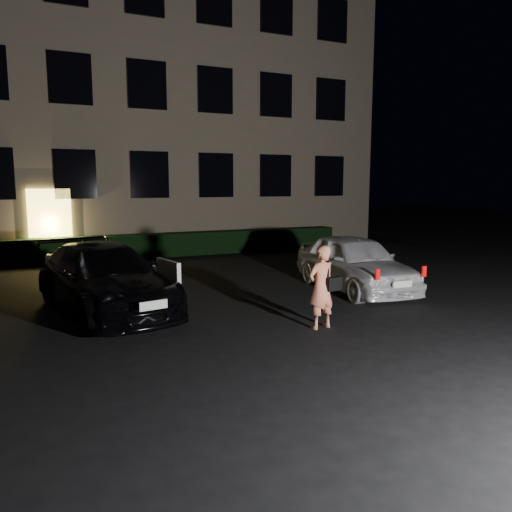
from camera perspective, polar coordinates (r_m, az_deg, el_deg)
name	(u,v)px	position (r m, az deg, el deg)	size (l,w,h in m)	color
ground	(291,334)	(9.09, 4.06, -8.85)	(80.00, 80.00, 0.00)	black
building	(127,106)	(23.22, -14.56, 16.24)	(20.00, 8.11, 12.00)	#706550
hedge	(155,245)	(18.72, -11.51, 1.20)	(15.00, 0.70, 0.85)	black
sedan	(105,278)	(11.02, -16.89, -2.41)	(2.82, 5.09, 1.40)	black
hatch	(354,262)	(12.82, 11.19, -0.72)	(2.07, 4.29, 1.41)	silver
man	(321,287)	(9.30, 7.50, -3.52)	(0.69, 0.46, 1.56)	#E47D5B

